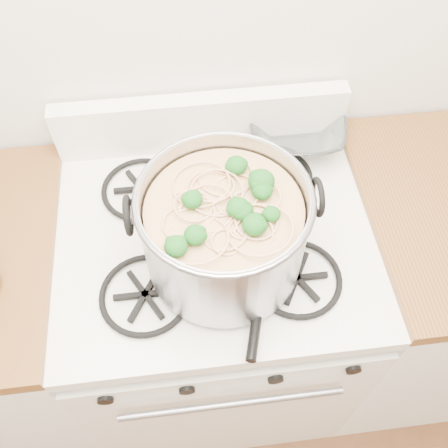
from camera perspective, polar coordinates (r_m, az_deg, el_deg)
gas_range at (r=1.61m, az=-0.81°, el=-10.37°), size 0.76×0.66×0.92m
counter_left at (r=1.65m, az=-18.91°, el=-11.29°), size 0.25×0.65×0.92m
stock_pot at (r=1.04m, az=0.00°, el=-0.78°), size 0.38×0.35×0.24m
spatula at (r=1.14m, az=4.81°, el=-3.30°), size 0.37×0.38×0.02m
glass_bowl at (r=1.38m, az=8.20°, el=10.33°), size 0.12×0.12×0.03m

